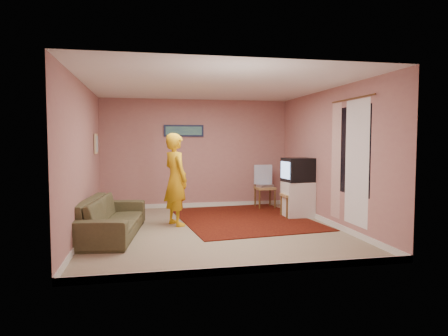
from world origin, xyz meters
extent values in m
plane|color=tan|center=(0.00, 0.00, 0.00)|extent=(5.00, 5.00, 0.00)
cube|color=#AD7972|center=(0.00, 2.50, 1.30)|extent=(4.50, 0.02, 2.60)
cube|color=#AD7972|center=(0.00, -2.50, 1.30)|extent=(4.50, 0.02, 2.60)
cube|color=#AD7972|center=(-2.25, 0.00, 1.30)|extent=(0.02, 5.00, 2.60)
cube|color=#AD7972|center=(2.25, 0.00, 1.30)|extent=(0.02, 5.00, 2.60)
cube|color=white|center=(0.00, 0.00, 2.60)|extent=(4.50, 5.00, 0.02)
cube|color=silver|center=(0.00, 2.49, 0.05)|extent=(4.50, 0.02, 0.10)
cube|color=silver|center=(0.00, -2.49, 0.05)|extent=(4.50, 0.02, 0.10)
cube|color=silver|center=(-2.24, 0.00, 0.05)|extent=(0.02, 5.00, 0.10)
cube|color=silver|center=(2.24, 0.00, 0.05)|extent=(0.02, 5.00, 0.10)
cube|color=black|center=(2.24, -0.90, 1.45)|extent=(0.01, 1.10, 1.50)
cube|color=white|center=(2.23, -1.05, 1.25)|extent=(0.01, 0.75, 2.10)
cube|color=white|center=(2.21, -0.35, 1.25)|extent=(0.01, 0.35, 2.10)
cylinder|color=brown|center=(2.20, -0.90, 2.32)|extent=(0.02, 1.40, 0.02)
cube|color=#151B3A|center=(-0.30, 2.47, 1.85)|extent=(0.95, 0.03, 0.28)
cube|color=#2C557A|center=(-0.30, 2.45, 1.85)|extent=(0.86, 0.01, 0.20)
cube|color=beige|center=(-2.22, 1.60, 1.55)|extent=(0.03, 0.38, 0.42)
cube|color=silver|center=(-2.20, 1.60, 1.55)|extent=(0.01, 0.30, 0.34)
cube|color=black|center=(0.76, 0.80, 0.01)|extent=(2.84, 3.39, 0.02)
cube|color=white|center=(1.95, 0.82, 0.37)|extent=(0.59, 0.53, 0.75)
cube|color=black|center=(1.95, 0.82, 1.00)|extent=(0.62, 0.57, 0.50)
cube|color=#8CB2F2|center=(1.66, 0.79, 1.00)|extent=(0.06, 0.42, 0.36)
cube|color=tan|center=(1.60, 2.04, 0.48)|extent=(0.45, 0.43, 0.05)
cube|color=brown|center=(1.60, 2.04, 0.73)|extent=(0.45, 0.05, 0.51)
cube|color=#AEAEB3|center=(1.60, 2.04, 0.53)|extent=(0.42, 0.35, 0.06)
cube|color=#97B6F8|center=(1.60, 2.20, 0.79)|extent=(0.45, 0.06, 0.47)
cube|color=tan|center=(1.82, 0.80, 0.47)|extent=(0.43, 0.45, 0.05)
cube|color=brown|center=(1.82, 0.80, 0.72)|extent=(0.05, 0.44, 0.50)
cube|color=white|center=(1.82, 0.80, 0.52)|extent=(0.24, 0.19, 0.04)
imported|color=#4D4B2F|center=(-1.80, -0.16, 0.32)|extent=(1.14, 2.31, 0.65)
imported|color=yellow|center=(-0.65, 0.49, 0.88)|extent=(0.65, 0.76, 1.76)
camera|label=1|loc=(-1.22, -7.11, 1.63)|focal=32.00mm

